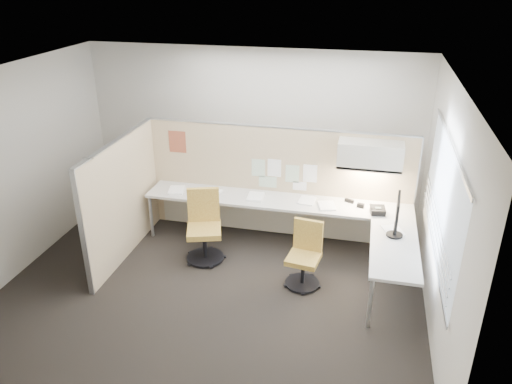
% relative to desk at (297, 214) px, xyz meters
% --- Properties ---
extents(floor, '(5.50, 4.50, 0.01)m').
position_rel_desk_xyz_m(floor, '(-0.93, -1.13, -0.61)').
color(floor, black).
rests_on(floor, ground).
extents(ceiling, '(5.50, 4.50, 0.01)m').
position_rel_desk_xyz_m(ceiling, '(-0.93, -1.13, 2.20)').
color(ceiling, white).
rests_on(ceiling, wall_back).
extents(wall_back, '(5.50, 0.02, 2.80)m').
position_rel_desk_xyz_m(wall_back, '(-0.93, 1.12, 0.80)').
color(wall_back, beige).
rests_on(wall_back, ground).
extents(wall_front, '(5.50, 0.02, 2.80)m').
position_rel_desk_xyz_m(wall_front, '(-0.93, -3.38, 0.80)').
color(wall_front, beige).
rests_on(wall_front, ground).
extents(wall_left, '(0.02, 4.50, 2.80)m').
position_rel_desk_xyz_m(wall_left, '(-3.68, -1.13, 0.80)').
color(wall_left, beige).
rests_on(wall_left, ground).
extents(wall_right, '(0.02, 4.50, 2.80)m').
position_rel_desk_xyz_m(wall_right, '(1.82, -1.13, 0.80)').
color(wall_right, beige).
rests_on(wall_right, ground).
extents(window_pane, '(0.01, 2.80, 1.30)m').
position_rel_desk_xyz_m(window_pane, '(1.79, -1.13, 0.95)').
color(window_pane, '#8F9CA6').
rests_on(window_pane, wall_right).
extents(partition_back, '(4.10, 0.06, 1.75)m').
position_rel_desk_xyz_m(partition_back, '(-0.38, 0.47, 0.27)').
color(partition_back, tan).
rests_on(partition_back, floor).
extents(partition_left, '(0.06, 2.20, 1.75)m').
position_rel_desk_xyz_m(partition_left, '(-2.43, -0.63, 0.27)').
color(partition_left, tan).
rests_on(partition_left, floor).
extents(desk, '(4.00, 2.07, 0.73)m').
position_rel_desk_xyz_m(desk, '(0.00, 0.00, 0.00)').
color(desk, beige).
rests_on(desk, floor).
extents(overhead_bin, '(0.90, 0.36, 0.38)m').
position_rel_desk_xyz_m(overhead_bin, '(0.97, 0.26, 0.91)').
color(overhead_bin, beige).
rests_on(overhead_bin, partition_back).
extents(task_light_strip, '(0.60, 0.06, 0.02)m').
position_rel_desk_xyz_m(task_light_strip, '(0.97, 0.26, 0.70)').
color(task_light_strip, '#FFEABF').
rests_on(task_light_strip, overhead_bin).
extents(pinned_papers, '(1.01, 0.00, 0.47)m').
position_rel_desk_xyz_m(pinned_papers, '(-0.30, 0.44, 0.43)').
color(pinned_papers, '#8CBF8C').
rests_on(pinned_papers, partition_back).
extents(poster, '(0.28, 0.00, 0.35)m').
position_rel_desk_xyz_m(poster, '(-1.98, 0.44, 0.82)').
color(poster, '#E2491C').
rests_on(poster, partition_back).
extents(chair_left, '(0.60, 0.62, 1.03)m').
position_rel_desk_xyz_m(chair_left, '(-1.27, -0.51, -0.12)').
color(chair_left, black).
rests_on(chair_left, floor).
extents(chair_right, '(0.46, 0.48, 0.88)m').
position_rel_desk_xyz_m(chair_right, '(0.24, -0.83, -0.19)').
color(chair_right, black).
rests_on(chair_right, floor).
extents(monitor, '(0.21, 0.52, 0.54)m').
position_rel_desk_xyz_m(monitor, '(1.37, -0.58, 0.44)').
color(monitor, black).
rests_on(monitor, desk).
extents(phone, '(0.24, 0.22, 0.12)m').
position_rel_desk_xyz_m(phone, '(1.14, 0.02, 0.18)').
color(phone, black).
rests_on(phone, desk).
extents(stapler, '(0.14, 0.09, 0.05)m').
position_rel_desk_xyz_m(stapler, '(0.74, 0.30, 0.15)').
color(stapler, black).
rests_on(stapler, desk).
extents(tape_dispenser, '(0.11, 0.08, 0.06)m').
position_rel_desk_xyz_m(tape_dispenser, '(0.91, 0.17, 0.16)').
color(tape_dispenser, black).
rests_on(tape_dispenser, desk).
extents(coat_hook, '(0.18, 0.42, 1.27)m').
position_rel_desk_xyz_m(coat_hook, '(-2.51, -1.36, 0.82)').
color(coat_hook, silver).
rests_on(coat_hook, partition_left).
extents(paper_stack_0, '(0.29, 0.34, 0.03)m').
position_rel_desk_xyz_m(paper_stack_0, '(-1.91, 0.09, 0.14)').
color(paper_stack_0, white).
rests_on(paper_stack_0, desk).
extents(paper_stack_1, '(0.26, 0.33, 0.02)m').
position_rel_desk_xyz_m(paper_stack_1, '(-1.35, 0.14, 0.14)').
color(paper_stack_1, white).
rests_on(paper_stack_1, desk).
extents(paper_stack_2, '(0.25, 0.31, 0.04)m').
position_rel_desk_xyz_m(paper_stack_2, '(-0.65, 0.13, 0.15)').
color(paper_stack_2, white).
rests_on(paper_stack_2, desk).
extents(paper_stack_3, '(0.26, 0.32, 0.02)m').
position_rel_desk_xyz_m(paper_stack_3, '(0.12, 0.20, 0.14)').
color(paper_stack_3, white).
rests_on(paper_stack_3, desk).
extents(paper_stack_4, '(0.30, 0.35, 0.03)m').
position_rel_desk_xyz_m(paper_stack_4, '(0.43, 0.08, 0.14)').
color(paper_stack_4, white).
rests_on(paper_stack_4, desk).
extents(paper_stack_5, '(0.32, 0.36, 0.02)m').
position_rel_desk_xyz_m(paper_stack_5, '(1.35, -0.45, 0.14)').
color(paper_stack_5, white).
rests_on(paper_stack_5, desk).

